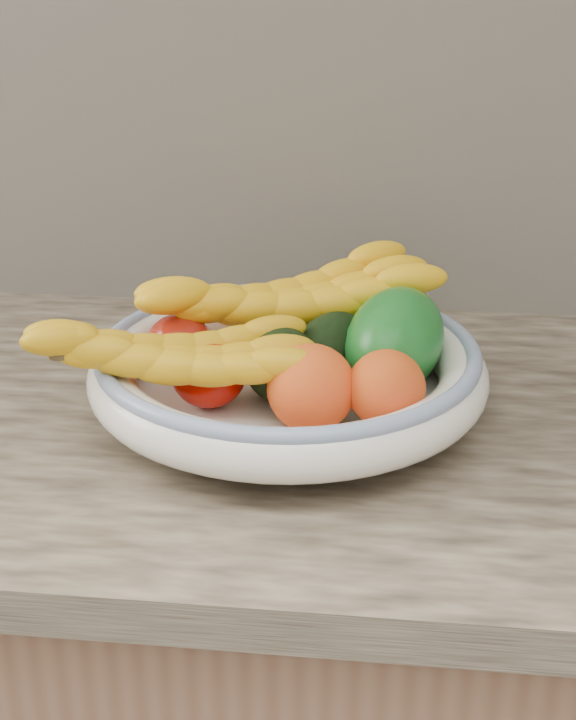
# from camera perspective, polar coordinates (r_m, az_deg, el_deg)

# --- Properties ---
(fruit_bowl) EXTENTS (0.39, 0.39, 0.08)m
(fruit_bowl) POSITION_cam_1_polar(r_m,az_deg,el_deg) (0.98, -0.00, -0.61)
(fruit_bowl) COLOR white
(fruit_bowl) RESTS_ON kitchen_counter
(clementine_back_left) EXTENTS (0.05, 0.05, 0.04)m
(clementine_back_left) POSITION_cam_1_polar(r_m,az_deg,el_deg) (1.08, -1.96, 1.95)
(clementine_back_left) COLOR #FF6605
(clementine_back_left) RESTS_ON fruit_bowl
(clementine_back_right) EXTENTS (0.07, 0.07, 0.05)m
(clementine_back_right) POSITION_cam_1_polar(r_m,az_deg,el_deg) (1.08, 1.99, 1.97)
(clementine_back_right) COLOR #ED5504
(clementine_back_right) RESTS_ON fruit_bowl
(tomato_left) EXTENTS (0.09, 0.09, 0.06)m
(tomato_left) POSITION_cam_1_polar(r_m,az_deg,el_deg) (1.01, -6.17, 0.88)
(tomato_left) COLOR #A41D11
(tomato_left) RESTS_ON fruit_bowl
(tomato_near_left) EXTENTS (0.09, 0.09, 0.06)m
(tomato_near_left) POSITION_cam_1_polar(r_m,az_deg,el_deg) (0.94, -4.53, -0.80)
(tomato_near_left) COLOR #AC0A01
(tomato_near_left) RESTS_ON fruit_bowl
(avocado_center) EXTENTS (0.12, 0.13, 0.07)m
(avocado_center) POSITION_cam_1_polar(r_m,az_deg,el_deg) (0.96, -0.36, -0.26)
(avocado_center) COLOR black
(avocado_center) RESTS_ON fruit_bowl
(avocado_right) EXTENTS (0.10, 0.12, 0.07)m
(avocado_right) POSITION_cam_1_polar(r_m,az_deg,el_deg) (1.00, 2.58, 0.77)
(avocado_right) COLOR black
(avocado_right) RESTS_ON fruit_bowl
(green_mango) EXTENTS (0.15, 0.17, 0.13)m
(green_mango) POSITION_cam_1_polar(r_m,az_deg,el_deg) (0.99, 6.08, 1.10)
(green_mango) COLOR #105919
(green_mango) RESTS_ON fruit_bowl
(peach_front) EXTENTS (0.10, 0.10, 0.08)m
(peach_front) POSITION_cam_1_polar(r_m,az_deg,el_deg) (0.90, 1.34, -1.61)
(peach_front) COLOR orange
(peach_front) RESTS_ON fruit_bowl
(peach_right) EXTENTS (0.09, 0.09, 0.07)m
(peach_right) POSITION_cam_1_polar(r_m,az_deg,el_deg) (0.90, 5.61, -1.62)
(peach_right) COLOR orange
(peach_right) RESTS_ON fruit_bowl
(banana_bunch_back) EXTENTS (0.35, 0.26, 0.09)m
(banana_bunch_back) POSITION_cam_1_polar(r_m,az_deg,el_deg) (1.04, 0.01, 3.09)
(banana_bunch_back) COLOR yellow
(banana_bunch_back) RESTS_ON fruit_bowl
(banana_bunch_front) EXTENTS (0.30, 0.18, 0.08)m
(banana_bunch_front) POSITION_cam_1_polar(r_m,az_deg,el_deg) (0.92, -6.61, -0.18)
(banana_bunch_front) COLOR gold
(banana_bunch_front) RESTS_ON fruit_bowl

